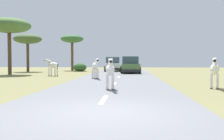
{
  "coord_description": "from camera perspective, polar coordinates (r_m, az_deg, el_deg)",
  "views": [
    {
      "loc": [
        0.61,
        -6.72,
        1.38
      ],
      "look_at": [
        -0.72,
        12.5,
        0.67
      ],
      "focal_mm": 41.88,
      "sensor_mm": 36.0,
      "label": 1
    }
  ],
  "objects": [
    {
      "name": "zebra_1",
      "position": [
        13.68,
        21.5,
        0.11
      ],
      "size": [
        0.77,
        1.61,
        1.57
      ],
      "rotation": [
        0.0,
        0.0,
        2.83
      ],
      "color": "silver",
      "rests_on": "ground_plane"
    },
    {
      "name": "zebra_2",
      "position": [
        11.82,
        -0.4,
        -0.07
      ],
      "size": [
        0.52,
        1.56,
        1.47
      ],
      "rotation": [
        0.0,
        0.0,
        3.25
      ],
      "color": "silver",
      "rests_on": "road"
    },
    {
      "name": "zebra_3",
      "position": [
        23.62,
        -12.91,
        0.99
      ],
      "size": [
        1.56,
        0.97,
        1.57
      ],
      "rotation": [
        0.0,
        0.0,
        1.11
      ],
      "color": "silver",
      "rests_on": "ground_plane"
    },
    {
      "name": "zebra_0",
      "position": [
        18.8,
        -3.64,
        0.84
      ],
      "size": [
        0.77,
        1.57,
        1.53
      ],
      "rotation": [
        0.0,
        0.0,
        3.46
      ],
      "color": "silver",
      "rests_on": "road"
    },
    {
      "name": "lane_markings",
      "position": [
        5.94,
        -4.79,
        -10.8
      ],
      "size": [
        0.16,
        56.0,
        0.01
      ],
      "color": "silver",
      "rests_on": "road"
    },
    {
      "name": "car_1",
      "position": [
        27.5,
        3.95,
        1.0
      ],
      "size": [
        2.2,
        4.43,
        1.74
      ],
      "rotation": [
        0.0,
        0.0,
        3.2
      ],
      "color": "#476B38",
      "rests_on": "road"
    },
    {
      "name": "ground_plane",
      "position": [
        6.89,
        -1.24,
        -9.44
      ],
      "size": [
        90.0,
        90.0,
        0.0
      ],
      "primitive_type": "plane",
      "color": "olive"
    },
    {
      "name": "car_0",
      "position": [
        32.48,
        0.14,
        1.18
      ],
      "size": [
        2.23,
        4.44,
        1.74
      ],
      "rotation": [
        0.0,
        0.0,
        3.2
      ],
      "color": "white",
      "rests_on": "road"
    },
    {
      "name": "tree_1",
      "position": [
        36.51,
        -8.7,
        6.6
      ],
      "size": [
        3.11,
        3.11,
        4.9
      ],
      "color": "brown",
      "rests_on": "ground_plane"
    },
    {
      "name": "road",
      "position": [
        6.91,
        -3.51,
        -9.19
      ],
      "size": [
        6.0,
        64.0,
        0.05
      ],
      "primitive_type": "cube",
      "color": "slate",
      "rests_on": "ground_plane"
    },
    {
      "name": "tree_3",
      "position": [
        27.42,
        -21.53,
        8.92
      ],
      "size": [
        4.11,
        4.11,
        5.47
      ],
      "color": "#4C3823",
      "rests_on": "ground_plane"
    },
    {
      "name": "tree_0",
      "position": [
        33.65,
        -17.94,
        6.37
      ],
      "size": [
        3.39,
        3.39,
        4.59
      ],
      "color": "#4C3823",
      "rests_on": "ground_plane"
    },
    {
      "name": "bush_2",
      "position": [
        32.9,
        -7.05,
        0.58
      ],
      "size": [
        1.7,
        1.53,
        1.02
      ],
      "primitive_type": "ellipsoid",
      "color": "#2D5628",
      "rests_on": "ground_plane"
    }
  ]
}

